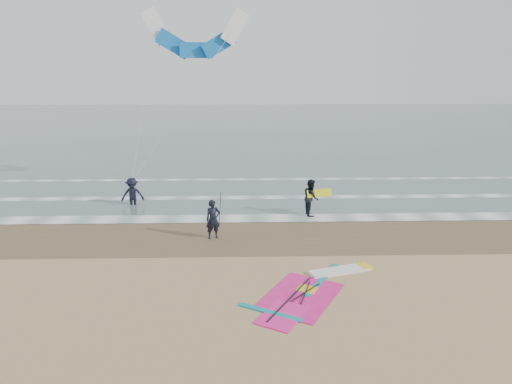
{
  "coord_description": "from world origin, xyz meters",
  "views": [
    {
      "loc": [
        -1.7,
        -12.91,
        6.94
      ],
      "look_at": [
        -1.2,
        5.0,
        2.2
      ],
      "focal_mm": 32.0,
      "sensor_mm": 36.0,
      "label": 1
    }
  ],
  "objects_px": {
    "windsurf_rig": "(313,289)",
    "person_walking": "(311,197)",
    "person_standing": "(213,219)",
    "person_wading": "(132,189)",
    "surf_kite": "(196,39)"
  },
  "relations": [
    {
      "from": "windsurf_rig",
      "to": "person_walking",
      "type": "relative_size",
      "value": 2.65
    },
    {
      "from": "person_standing",
      "to": "person_walking",
      "type": "relative_size",
      "value": 0.93
    },
    {
      "from": "person_standing",
      "to": "person_wading",
      "type": "distance_m",
      "value": 6.87
    },
    {
      "from": "surf_kite",
      "to": "person_walking",
      "type": "bearing_deg",
      "value": -41.91
    },
    {
      "from": "windsurf_rig",
      "to": "person_wading",
      "type": "height_order",
      "value": "person_wading"
    },
    {
      "from": "surf_kite",
      "to": "person_standing",
      "type": "bearing_deg",
      "value": -81.19
    },
    {
      "from": "windsurf_rig",
      "to": "person_standing",
      "type": "height_order",
      "value": "person_standing"
    },
    {
      "from": "person_walking",
      "to": "person_wading",
      "type": "relative_size",
      "value": 0.98
    },
    {
      "from": "windsurf_rig",
      "to": "person_standing",
      "type": "distance_m",
      "value": 6.13
    },
    {
      "from": "person_walking",
      "to": "person_wading",
      "type": "bearing_deg",
      "value": 73.91
    },
    {
      "from": "person_wading",
      "to": "surf_kite",
      "type": "bearing_deg",
      "value": 35.57
    },
    {
      "from": "person_wading",
      "to": "windsurf_rig",
      "type": "bearing_deg",
      "value": -60.77
    },
    {
      "from": "person_standing",
      "to": "person_walking",
      "type": "distance_m",
      "value": 5.6
    },
    {
      "from": "windsurf_rig",
      "to": "surf_kite",
      "type": "distance_m",
      "value": 16.69
    },
    {
      "from": "windsurf_rig",
      "to": "person_walking",
      "type": "height_order",
      "value": "person_walking"
    }
  ]
}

